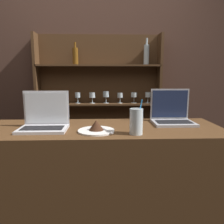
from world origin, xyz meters
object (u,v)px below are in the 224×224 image
Objects in this scene: laptop_far at (172,115)px; water_glass at (136,121)px; laptop_near at (44,120)px; cake_plate at (96,128)px.

laptop_far reaches higher than water_glass.
laptop_near is at bearing 165.95° from water_glass.
laptop_near and laptop_far have the same top height.
laptop_near is 0.35m from cake_plate.
water_glass is at bearing -136.34° from laptop_far.
water_glass is at bearing -14.05° from laptop_near.
cake_plate is 1.10× the size of water_glass.
water_glass is (0.24, -0.07, 0.05)m from cake_plate.
water_glass reaches higher than cake_plate.
cake_plate is at bearing -157.59° from laptop_far.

